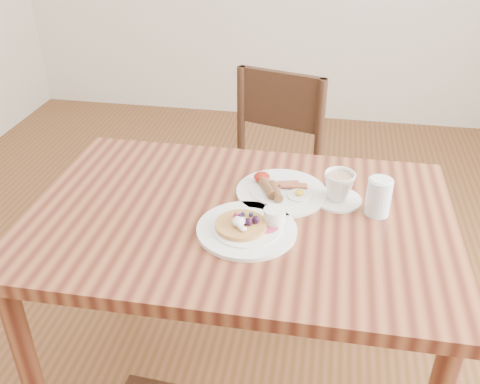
{
  "coord_description": "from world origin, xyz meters",
  "views": [
    {
      "loc": [
        0.22,
        -1.24,
        1.58
      ],
      "look_at": [
        0.0,
        0.0,
        0.82
      ],
      "focal_mm": 40.0,
      "sensor_mm": 36.0,
      "label": 1
    }
  ],
  "objects": [
    {
      "name": "pancake_plate",
      "position": [
        0.04,
        -0.08,
        0.76
      ],
      "size": [
        0.27,
        0.27,
        0.06
      ],
      "color": "white",
      "rests_on": "dining_table"
    },
    {
      "name": "chair_far",
      "position": [
        -0.02,
        0.73,
        0.49
      ],
      "size": [
        0.52,
        0.52,
        0.88
      ],
      "rotation": [
        0.0,
        0.0,
        2.87
      ],
      "color": "#3B1F15",
      "rests_on": "ground"
    },
    {
      "name": "teacup_saucer",
      "position": [
        0.27,
        0.12,
        0.79
      ],
      "size": [
        0.14,
        0.14,
        0.09
      ],
      "color": "white",
      "rests_on": "dining_table"
    },
    {
      "name": "breakfast_plate",
      "position": [
        0.1,
        0.12,
        0.76
      ],
      "size": [
        0.27,
        0.27,
        0.04
      ],
      "color": "white",
      "rests_on": "dining_table"
    },
    {
      "name": "water_glass",
      "position": [
        0.38,
        0.07,
        0.8
      ],
      "size": [
        0.07,
        0.07,
        0.11
      ],
      "primitive_type": "cylinder",
      "color": "silver",
      "rests_on": "dining_table"
    },
    {
      "name": "dining_table",
      "position": [
        0.0,
        0.0,
        0.65
      ],
      "size": [
        1.2,
        0.8,
        0.75
      ],
      "color": "brown",
      "rests_on": "ground"
    }
  ]
}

